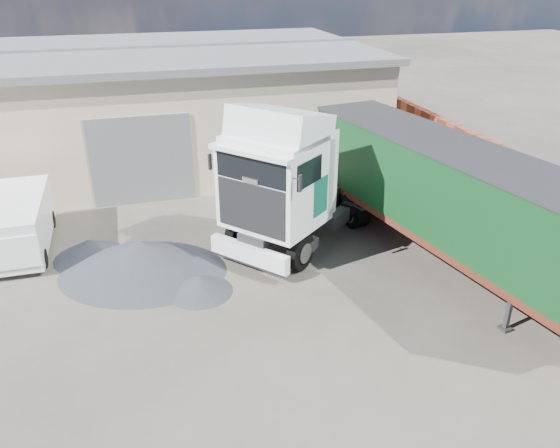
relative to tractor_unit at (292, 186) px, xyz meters
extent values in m
plane|color=#272520|center=(-2.69, -4.94, -2.13)|extent=(120.00, 120.00, 0.00)
cube|color=beige|center=(-8.69, 11.06, 0.37)|extent=(30.00, 12.00, 5.00)
cube|color=slate|center=(-8.69, 11.06, 3.02)|extent=(30.60, 12.60, 0.30)
cube|color=slate|center=(-4.69, 5.04, -0.33)|extent=(4.00, 0.08, 3.60)
cube|color=slate|center=(-8.69, 11.06, 3.22)|extent=(30.60, 0.40, 0.15)
cube|color=brown|center=(8.81, 1.06, -0.88)|extent=(0.35, 26.00, 2.50)
cylinder|color=black|center=(-1.04, -0.88, -1.53)|extent=(2.72, 2.90, 1.20)
cylinder|color=black|center=(1.98, 1.68, -1.53)|extent=(2.75, 2.95, 1.20)
cylinder|color=black|center=(3.19, 2.70, -1.53)|extent=(2.75, 2.95, 1.20)
cube|color=#2D2D30|center=(1.03, 0.87, -1.11)|extent=(6.37, 5.61, 0.34)
cube|color=white|center=(-1.87, -1.58, -1.50)|extent=(2.08, 2.39, 0.62)
cube|color=white|center=(-0.74, -0.63, 0.45)|extent=(3.82, 3.85, 2.78)
cube|color=black|center=(-1.74, -1.47, 0.03)|extent=(1.66, 1.95, 1.59)
cube|color=black|center=(-1.72, -1.45, 1.27)|extent=(1.69, 1.98, 0.85)
cube|color=white|center=(-0.57, -0.48, 2.24)|extent=(3.49, 3.56, 1.39)
cube|color=#0C5745|center=(-1.32, 0.75, 0.14)|extent=(0.66, 0.56, 1.25)
cube|color=#0C5745|center=(0.52, -1.42, 0.14)|extent=(0.66, 0.56, 1.25)
cylinder|color=#2D2D30|center=(2.16, 1.82, -0.87)|extent=(1.76, 1.76, 0.14)
cube|color=#2D2D30|center=(4.05, -6.45, -1.58)|extent=(0.35, 0.35, 1.09)
cube|color=#2D2D30|center=(5.80, -6.13, -1.58)|extent=(0.35, 0.35, 1.09)
cylinder|color=black|center=(3.54, 1.38, -1.60)|extent=(2.68, 1.49, 1.05)
cube|color=#2D2D30|center=(4.26, -2.58, -1.23)|extent=(2.90, 11.87, 0.35)
cube|color=#5B1F14|center=(4.26, -2.58, -0.91)|extent=(4.56, 12.17, 0.24)
cube|color=black|center=(4.26, -2.58, 0.50)|extent=(4.56, 12.17, 2.58)
cube|color=#2D2D30|center=(4.26, -2.58, 1.82)|extent=(4.63, 12.24, 0.08)
cylinder|color=black|center=(-9.03, 0.51, -1.81)|extent=(1.86, 0.65, 0.64)
cylinder|color=black|center=(-9.04, 3.61, -1.81)|extent=(1.86, 0.65, 0.64)
cube|color=white|center=(-9.03, 2.06, -1.11)|extent=(1.86, 4.46, 1.64)
cube|color=white|center=(-9.03, 0.22, -1.16)|extent=(1.79, 0.88, 1.06)
cube|color=black|center=(-9.03, 0.41, -0.63)|extent=(1.69, 0.09, 0.58)
cone|color=black|center=(-5.14, -0.68, -1.57)|extent=(6.67, 6.67, 1.11)
cone|color=black|center=(-3.57, -2.33, -1.85)|extent=(2.50, 2.50, 0.55)
cone|color=black|center=(-6.77, 0.77, -1.79)|extent=(3.06, 3.06, 0.66)
camera|label=1|loc=(-5.05, -16.33, 6.77)|focal=35.00mm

